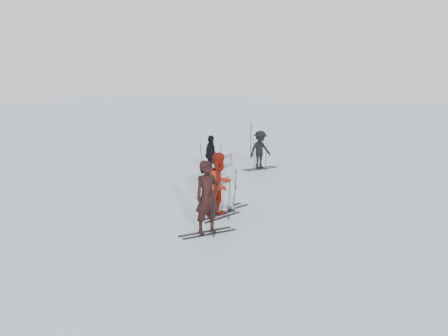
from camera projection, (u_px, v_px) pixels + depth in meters
name	position (u px, v px, depth m)	size (l,w,h in m)	color
ground	(206.00, 204.00, 15.48)	(120.00, 120.00, 0.00)	silver
skier_near_dark	(207.00, 198.00, 12.45)	(0.67, 0.44, 1.83)	black
skier_red	(220.00, 186.00, 13.94)	(0.88, 0.69, 1.81)	maroon
skier_grey	(225.00, 180.00, 14.71)	(0.87, 0.57, 1.79)	#ABAFB4
skier_uphill_left	(211.00, 156.00, 20.00)	(0.93, 0.39, 1.58)	black
skier_uphill_far	(260.00, 150.00, 21.35)	(1.04, 0.60, 1.62)	black
skis_near_dark	(207.00, 212.00, 12.51)	(0.82, 1.56, 1.14)	black
skis_red	(220.00, 198.00, 14.00)	(0.81, 1.54, 1.12)	black
skis_grey	(225.00, 188.00, 14.75)	(0.96, 1.81, 1.32)	black
skis_uphill_left	(211.00, 158.00, 20.02)	(0.98, 1.85, 1.35)	black
skis_uphill_far	(260.00, 154.00, 21.38)	(0.94, 1.78, 1.30)	black
piste_marker	(251.00, 141.00, 24.04)	(0.04, 0.04, 1.76)	black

